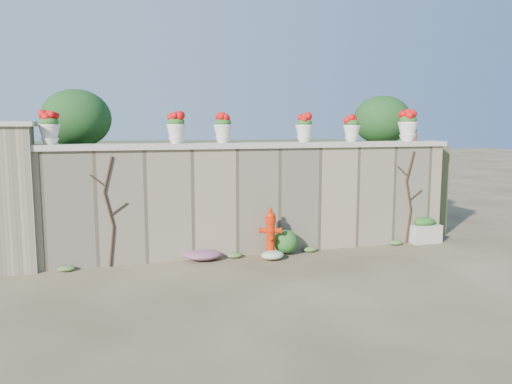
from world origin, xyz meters
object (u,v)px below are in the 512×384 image
object	(u,v)px
planter_box	(424,231)
urn_pot_0	(49,129)
fire_hydrant	(270,233)
terracotta_pot	(412,135)

from	to	relation	value
planter_box	urn_pot_0	world-z (taller)	urn_pot_0
urn_pot_0	fire_hydrant	bearing A→B (deg)	-7.91
fire_hydrant	planter_box	world-z (taller)	fire_hydrant
fire_hydrant	planter_box	bearing A→B (deg)	25.11
urn_pot_0	planter_box	bearing A→B (deg)	-2.00
urn_pot_0	terracotta_pot	world-z (taller)	urn_pot_0
planter_box	terracotta_pot	distance (m)	2.01
planter_box	terracotta_pot	world-z (taller)	terracotta_pot
fire_hydrant	planter_box	size ratio (longest dim) A/B	1.46
fire_hydrant	terracotta_pot	distance (m)	3.75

